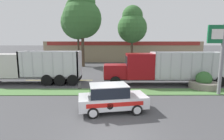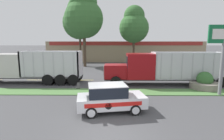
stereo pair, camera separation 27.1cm
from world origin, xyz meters
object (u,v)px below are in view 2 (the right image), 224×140
at_px(rally_car, 110,98).
at_px(store_sign_post, 224,45).
at_px(dump_truck_mid, 152,69).
at_px(stone_planter, 204,83).
at_px(dump_truck_lead, 21,68).

height_order(rally_car, store_sign_post, store_sign_post).
xyz_separation_m(dump_truck_mid, rally_car, (-4.18, -7.28, -0.77)).
relative_size(dump_truck_mid, rally_car, 2.70).
xyz_separation_m(rally_car, stone_planter, (8.78, 5.52, -0.32)).
distance_m(dump_truck_lead, rally_car, 12.63).
relative_size(dump_truck_mid, stone_planter, 4.61).
bearing_deg(stone_planter, dump_truck_lead, 172.72).
bearing_deg(store_sign_post, rally_car, -158.71).
distance_m(rally_car, store_sign_post, 10.20).
xyz_separation_m(dump_truck_lead, store_sign_post, (18.84, -4.38, 2.48)).
height_order(dump_truck_lead, stone_planter, dump_truck_lead).
xyz_separation_m(dump_truck_lead, stone_planter, (18.60, -2.38, -1.07)).
xyz_separation_m(store_sign_post, stone_planter, (-0.24, 2.01, -3.56)).
distance_m(dump_truck_lead, store_sign_post, 19.50).
height_order(store_sign_post, stone_planter, store_sign_post).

